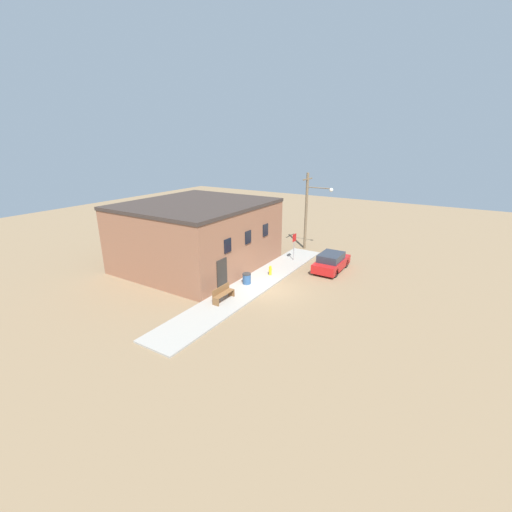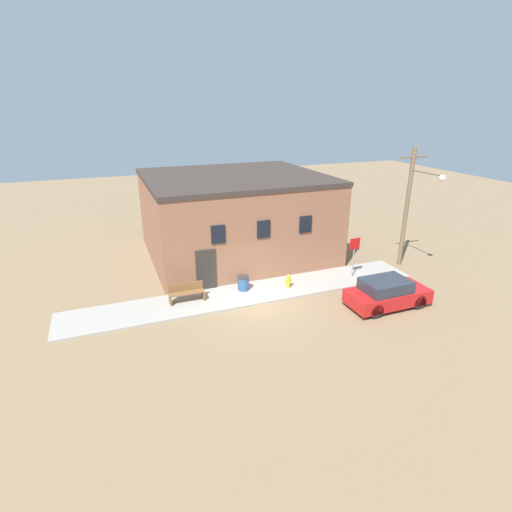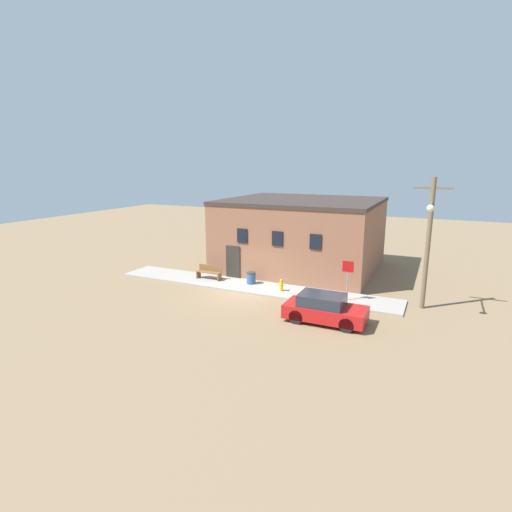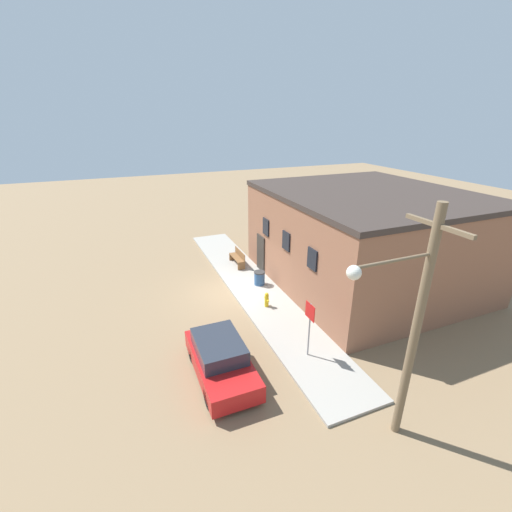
% 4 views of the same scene
% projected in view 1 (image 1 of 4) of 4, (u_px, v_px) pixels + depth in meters
% --- Properties ---
extents(ground_plane, '(80.00, 80.00, 0.00)m').
position_uv_depth(ground_plane, '(269.00, 289.00, 22.51)').
color(ground_plane, '#846B4C').
extents(sidewalk, '(17.84, 2.45, 0.11)m').
position_uv_depth(sidewalk, '(253.00, 285.00, 23.11)').
color(sidewalk, '#9E998E').
rests_on(sidewalk, ground).
extents(brick_building, '(10.37, 9.37, 4.95)m').
position_uv_depth(brick_building, '(197.00, 234.00, 26.27)').
color(brick_building, '#8E5B42').
rests_on(brick_building, ground).
extents(fire_hydrant, '(0.41, 0.20, 0.71)m').
position_uv_depth(fire_hydrant, '(270.00, 270.00, 24.57)').
color(fire_hydrant, gold).
rests_on(fire_hydrant, sidewalk).
extents(stop_sign, '(0.60, 0.06, 2.19)m').
position_uv_depth(stop_sign, '(294.00, 242.00, 27.28)').
color(stop_sign, gray).
rests_on(stop_sign, sidewalk).
extents(bench, '(1.65, 0.44, 0.89)m').
position_uv_depth(bench, '(223.00, 294.00, 20.60)').
color(bench, brown).
rests_on(bench, sidewalk).
extents(trash_bin, '(0.58, 0.58, 0.73)m').
position_uv_depth(trash_bin, '(247.00, 278.00, 23.06)').
color(trash_bin, '#2D517F').
rests_on(trash_bin, sidewalk).
extents(utility_pole, '(1.80, 2.44, 6.73)m').
position_uv_depth(utility_pole, '(308.00, 208.00, 29.93)').
color(utility_pole, brown).
rests_on(utility_pole, ground).
extents(parked_car, '(3.83, 1.73, 1.36)m').
position_uv_depth(parked_car, '(331.00, 262.00, 25.67)').
color(parked_car, black).
rests_on(parked_car, ground).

